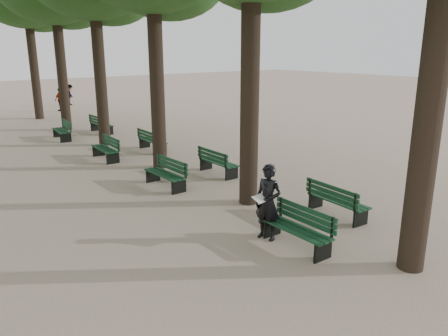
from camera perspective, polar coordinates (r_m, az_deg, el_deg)
ground at (r=9.85m, az=8.32°, el=-11.00°), size 120.00×120.00×0.00m
bench_left_0 at (r=10.05m, az=9.39°, el=-8.79°), size 0.62×1.82×0.92m
bench_left_1 at (r=14.18m, az=-7.67°, el=-1.46°), size 0.59×1.81×0.92m
bench_left_2 at (r=18.18m, az=-15.22°, el=1.89°), size 0.67×1.83×0.92m
bench_left_3 at (r=22.90m, az=-20.42°, el=4.18°), size 0.77×1.85×0.92m
bench_right_0 at (r=12.05m, az=14.57°, el=-4.93°), size 0.72×1.84×0.92m
bench_right_1 at (r=15.51m, az=-0.73°, el=0.15°), size 0.63×1.82×0.92m
bench_right_2 at (r=19.32m, az=-9.30°, el=3.01°), size 0.65×1.82×0.92m
bench_right_3 at (r=24.10m, az=-15.67°, el=5.09°), size 0.63×1.82×0.92m
man_with_map at (r=10.18m, az=5.75°, el=-4.48°), size 0.71×0.79×1.81m
pedestrian_b at (r=36.69m, az=-19.48°, el=9.01°), size 0.84×1.05×1.61m
pedestrian_c at (r=33.46m, az=-20.57°, el=8.37°), size 1.00×0.67×1.61m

